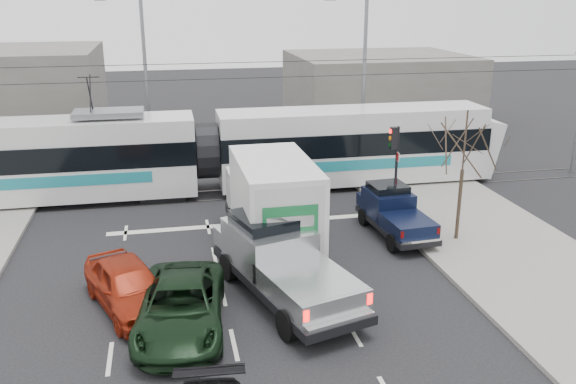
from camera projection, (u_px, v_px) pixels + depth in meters
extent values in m
plane|color=black|center=(275.00, 289.00, 19.84)|extent=(120.00, 120.00, 0.00)
cube|color=gray|center=(525.00, 263.00, 21.54)|extent=(6.00, 60.00, 0.15)
cube|color=#33302D|center=(237.00, 194.00, 29.14)|extent=(60.00, 1.60, 0.03)
cube|color=slate|center=(378.00, 90.00, 43.68)|extent=(12.00, 10.00, 5.00)
cylinder|color=#47382B|center=(459.00, 204.00, 23.14)|extent=(0.14, 0.14, 2.75)
cylinder|color=#47382B|center=(465.00, 140.00, 22.36)|extent=(0.07, 0.07, 2.25)
cylinder|color=black|center=(396.00, 167.00, 26.54)|extent=(0.12, 0.12, 3.60)
cube|color=black|center=(394.00, 138.00, 26.09)|extent=(0.28, 0.28, 0.95)
cylinder|color=#FF0C07|center=(391.00, 131.00, 25.97)|extent=(0.06, 0.20, 0.20)
cylinder|color=orange|center=(390.00, 138.00, 26.06)|extent=(0.06, 0.20, 0.20)
cylinder|color=#05330C|center=(390.00, 145.00, 26.16)|extent=(0.06, 0.20, 0.20)
cube|color=white|center=(398.00, 157.00, 26.24)|extent=(0.02, 0.30, 0.40)
cylinder|color=slate|center=(364.00, 83.00, 32.89)|extent=(0.20, 0.20, 9.00)
cylinder|color=slate|center=(146.00, 84.00, 32.54)|extent=(0.20, 0.20, 9.00)
cylinder|color=black|center=(234.00, 78.00, 27.42)|extent=(60.00, 0.03, 0.03)
cylinder|color=black|center=(233.00, 63.00, 27.20)|extent=(60.00, 0.03, 0.03)
cube|color=silver|center=(49.00, 180.00, 27.78)|extent=(13.24, 2.86, 1.60)
cube|color=black|center=(46.00, 153.00, 27.39)|extent=(13.31, 2.89, 1.09)
cube|color=silver|center=(43.00, 132.00, 27.08)|extent=(13.24, 2.75, 1.02)
cube|color=teal|center=(43.00, 183.00, 26.38)|extent=(9.25, 0.08, 0.51)
cube|color=silver|center=(352.00, 163.00, 30.44)|extent=(13.24, 2.86, 1.60)
cube|color=black|center=(353.00, 139.00, 30.05)|extent=(13.31, 2.89, 1.09)
cube|color=silver|center=(353.00, 119.00, 29.75)|extent=(13.24, 2.75, 1.02)
cube|color=teal|center=(361.00, 165.00, 29.05)|extent=(9.25, 0.08, 0.51)
cylinder|color=black|center=(207.00, 150.00, 28.79)|extent=(1.04, 2.67, 2.66)
cube|color=slate|center=(109.00, 113.00, 27.38)|extent=(3.09, 1.68, 0.26)
cube|color=black|center=(163.00, 191.00, 28.98)|extent=(2.07, 2.37, 0.37)
cube|color=black|center=(253.00, 186.00, 29.78)|extent=(2.07, 2.37, 0.37)
cube|color=black|center=(418.00, 176.00, 31.38)|extent=(2.07, 2.37, 0.37)
cube|color=black|center=(286.00, 281.00, 19.03)|extent=(4.03, 6.98, 0.28)
cube|color=silver|center=(269.00, 244.00, 19.78)|extent=(2.92, 3.29, 1.31)
cube|color=black|center=(267.00, 223.00, 19.66)|extent=(2.41, 2.44, 0.63)
cube|color=silver|center=(249.00, 235.00, 21.19)|extent=(2.41, 1.75, 0.63)
cube|color=silver|center=(309.00, 287.00, 17.67)|extent=(2.97, 3.48, 0.74)
cube|color=silver|center=(341.00, 323.00, 16.32)|extent=(2.07, 0.78, 0.21)
cube|color=#FF0C07|center=(306.00, 316.00, 15.85)|extent=(0.18, 0.13, 0.32)
cube|color=#FF0C07|center=(369.00, 299.00, 16.74)|extent=(0.18, 0.13, 0.32)
cylinder|color=black|center=(229.00, 267.00, 20.39)|extent=(0.56, 0.96, 0.91)
cylinder|color=black|center=(284.00, 255.00, 21.32)|extent=(0.56, 0.96, 0.91)
cylinder|color=black|center=(288.00, 325.00, 16.84)|extent=(0.56, 0.96, 0.91)
cylinder|color=black|center=(351.00, 307.00, 17.77)|extent=(0.56, 0.96, 0.91)
cube|color=black|center=(271.00, 236.00, 22.60)|extent=(2.63, 7.42, 0.37)
cube|color=white|center=(258.00, 191.00, 24.92)|extent=(2.43, 1.80, 1.69)
cube|color=black|center=(257.00, 175.00, 24.86)|extent=(2.09, 1.21, 0.63)
cube|color=silver|center=(275.00, 203.00, 21.42)|extent=(2.60, 5.05, 3.11)
cube|color=silver|center=(290.00, 229.00, 19.12)|extent=(2.23, 0.08, 2.74)
cube|color=#166332|center=(291.00, 222.00, 18.99)|extent=(1.77, 0.04, 1.06)
cube|color=black|center=(292.00, 280.00, 19.41)|extent=(2.28, 0.29, 0.19)
cylinder|color=black|center=(233.00, 219.00, 24.59)|extent=(0.33, 0.95, 0.95)
cylinder|color=black|center=(287.00, 215.00, 25.05)|extent=(0.33, 0.95, 0.95)
cylinder|color=black|center=(250.00, 264.00, 20.47)|extent=(0.33, 1.06, 1.05)
cylinder|color=black|center=(314.00, 258.00, 20.92)|extent=(0.33, 1.06, 1.05)
cube|color=black|center=(396.00, 224.00, 24.03)|extent=(1.93, 4.55, 0.22)
cube|color=black|center=(388.00, 203.00, 24.57)|extent=(1.73, 1.97, 1.02)
cube|color=black|center=(388.00, 190.00, 24.48)|extent=(1.48, 1.42, 0.49)
cube|color=black|center=(377.00, 199.00, 25.61)|extent=(1.61, 0.90, 0.49)
cube|color=black|center=(407.00, 225.00, 23.02)|extent=(1.74, 2.10, 0.58)
cube|color=silver|center=(421.00, 242.00, 22.03)|extent=(1.52, 0.26, 0.16)
cube|color=#590505|center=(402.00, 235.00, 21.83)|extent=(0.13, 0.08, 0.25)
cube|color=#590505|center=(438.00, 231.00, 22.19)|extent=(0.13, 0.08, 0.25)
cylinder|color=black|center=(364.00, 217.00, 25.18)|extent=(0.29, 0.73, 0.71)
cylinder|color=black|center=(397.00, 214.00, 25.56)|extent=(0.29, 0.73, 0.71)
cylinder|color=black|center=(393.00, 243.00, 22.58)|extent=(0.29, 0.73, 0.71)
cylinder|color=black|center=(430.00, 239.00, 22.96)|extent=(0.29, 0.73, 0.71)
imported|color=black|center=(181.00, 307.00, 17.28)|extent=(2.95, 5.42, 1.44)
imported|color=maroon|center=(128.00, 285.00, 18.46)|extent=(3.27, 4.79, 1.51)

